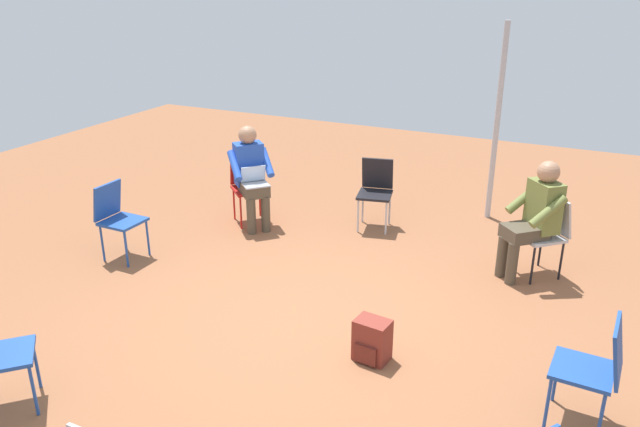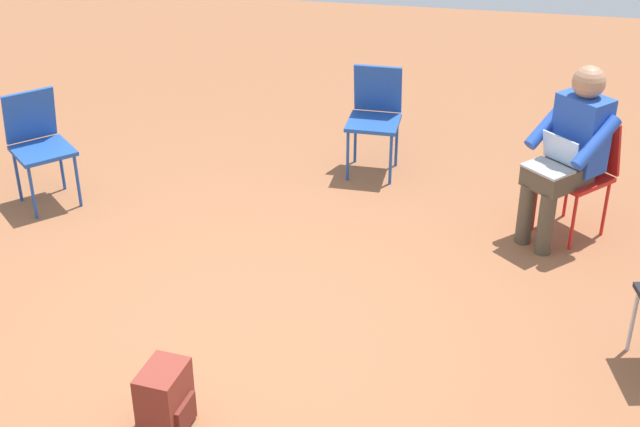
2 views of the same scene
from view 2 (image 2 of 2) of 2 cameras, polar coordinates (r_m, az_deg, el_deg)
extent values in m
plane|color=brown|center=(5.28, -4.70, -8.32)|extent=(14.65, 14.65, 0.00)
cylinder|color=#B7B7BC|center=(5.39, 19.40, -6.45)|extent=(0.02, 0.02, 0.42)
cube|color=#1E4799|center=(7.04, 3.43, 5.81)|extent=(0.41, 0.41, 0.03)
cylinder|color=#1E4799|center=(6.96, 4.54, 3.45)|extent=(0.02, 0.02, 0.42)
cylinder|color=#1E4799|center=(7.00, 1.78, 3.71)|extent=(0.02, 0.02, 0.42)
cylinder|color=#1E4799|center=(7.26, 4.92, 4.57)|extent=(0.02, 0.02, 0.42)
cylinder|color=#1E4799|center=(7.31, 2.27, 4.81)|extent=(0.02, 0.02, 0.42)
cube|color=#1E4799|center=(7.14, 3.73, 7.98)|extent=(0.38, 0.10, 0.40)
cube|color=red|center=(6.40, 15.97, 2.24)|extent=(0.57, 0.57, 0.03)
cylinder|color=red|center=(6.29, 15.89, -0.56)|extent=(0.02, 0.02, 0.42)
cylinder|color=red|center=(6.47, 13.60, 0.63)|extent=(0.02, 0.02, 0.42)
cylinder|color=red|center=(6.54, 17.79, 0.31)|extent=(0.02, 0.02, 0.42)
cylinder|color=red|center=(6.71, 15.53, 1.43)|extent=(0.02, 0.02, 0.42)
cube|color=red|center=(6.45, 17.30, 4.38)|extent=(0.34, 0.33, 0.40)
cube|color=#1E4799|center=(6.86, -17.32, 3.85)|extent=(0.57, 0.57, 0.03)
cylinder|color=#1E4799|center=(6.85, -15.25, 2.03)|extent=(0.02, 0.02, 0.42)
cylinder|color=#1E4799|center=(6.76, -17.92, 1.26)|extent=(0.02, 0.02, 0.42)
cylinder|color=#1E4799|center=(7.14, -16.23, 3.02)|extent=(0.02, 0.02, 0.42)
cylinder|color=#1E4799|center=(7.06, -18.80, 2.30)|extent=(0.02, 0.02, 0.42)
cube|color=#1E4799|center=(6.94, -18.09, 5.98)|extent=(0.33, 0.34, 0.40)
cylinder|color=#4C4233|center=(6.19, 14.24, -0.64)|extent=(0.11, 0.11, 0.45)
cylinder|color=#4C4233|center=(6.29, 13.02, 0.00)|extent=(0.11, 0.11, 0.45)
cube|color=#4C4233|center=(6.23, 14.95, 2.42)|extent=(0.51, 0.51, 0.14)
cube|color=blue|center=(6.26, 16.37, 4.98)|extent=(0.40, 0.39, 0.52)
sphere|color=#A87A5B|center=(6.13, 16.83, 8.05)|extent=(0.22, 0.22, 0.22)
cylinder|color=blue|center=(6.07, 17.26, 4.36)|extent=(0.34, 0.35, 0.31)
cylinder|color=blue|center=(6.29, 14.43, 5.62)|extent=(0.34, 0.35, 0.31)
cube|color=#9EA0A5|center=(6.12, 14.37, 2.81)|extent=(0.37, 0.37, 0.02)
cube|color=#B2D1F2|center=(6.15, 15.16, 3.97)|extent=(0.25, 0.24, 0.20)
cube|color=maroon|center=(4.68, -9.92, -11.55)|extent=(0.23, 0.30, 0.36)
cube|color=maroon|center=(4.73, -9.84, -12.30)|extent=(0.27, 0.22, 0.16)
camera|label=1|loc=(5.83, -63.35, 12.01)|focal=35.00mm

